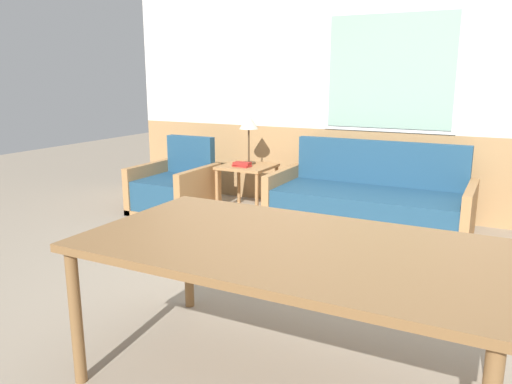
% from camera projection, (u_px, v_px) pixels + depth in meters
% --- Properties ---
extents(ground_plane, '(16.00, 16.00, 0.00)m').
position_uv_depth(ground_plane, '(340.00, 319.00, 3.16)').
color(ground_plane, gray).
extents(wall_back, '(7.20, 0.09, 2.70)m').
position_uv_depth(wall_back, '(423.00, 90.00, 5.14)').
color(wall_back, tan).
rests_on(wall_back, ground_plane).
extents(couch, '(1.94, 0.88, 0.85)m').
position_uv_depth(couch, '(369.00, 205.00, 4.99)').
color(couch, '#B27F4C').
rests_on(couch, ground_plane).
extents(armchair, '(0.77, 0.82, 0.82)m').
position_uv_depth(armchair, '(175.00, 190.00, 5.66)').
color(armchair, '#B27F4C').
rests_on(armchair, ground_plane).
extents(side_table, '(0.56, 0.56, 0.52)m').
position_uv_depth(side_table, '(247.00, 172.00, 5.64)').
color(side_table, '#B27F4C').
rests_on(side_table, ground_plane).
extents(table_lamp, '(0.22, 0.22, 0.57)m').
position_uv_depth(table_lamp, '(249.00, 124.00, 5.61)').
color(table_lamp, '#4C3823').
rests_on(table_lamp, side_table).
extents(book_stack, '(0.21, 0.14, 0.05)m').
position_uv_depth(book_stack, '(242.00, 164.00, 5.53)').
color(book_stack, '#B22823').
rests_on(book_stack, side_table).
extents(dining_table, '(1.96, 1.08, 0.74)m').
position_uv_depth(dining_table, '(288.00, 254.00, 2.37)').
color(dining_table, olive).
rests_on(dining_table, ground_plane).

